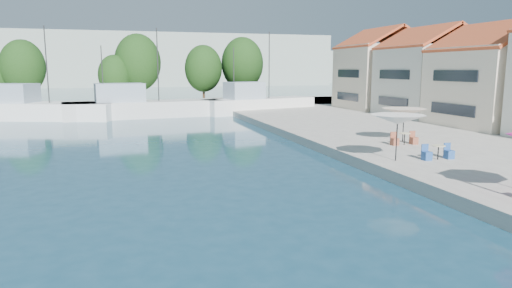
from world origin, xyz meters
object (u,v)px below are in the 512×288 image
object	(u,v)px
trawler_03	(140,108)
trawler_02	(30,109)
umbrella_white	(398,119)
umbrella_cream	(404,112)
trawler_04	(257,104)

from	to	relation	value
trawler_03	trawler_02	bearing A→B (deg)	167.36
umbrella_white	umbrella_cream	xyz separation A→B (m)	(4.21, 5.58, -0.24)
umbrella_white	trawler_03	bearing A→B (deg)	110.13
umbrella_white	umbrella_cream	world-z (taller)	umbrella_white
trawler_03	umbrella_white	xyz separation A→B (m)	(11.69, -31.90, 1.71)
trawler_02	trawler_04	world-z (taller)	same
umbrella_white	trawler_02	bearing A→B (deg)	124.87
trawler_03	trawler_04	size ratio (longest dim) A/B	1.17
trawler_04	umbrella_cream	distance (m)	27.61
trawler_04	trawler_03	bearing A→B (deg)	168.52
umbrella_white	umbrella_cream	size ratio (longest dim) A/B	0.98
trawler_02	umbrella_white	size ratio (longest dim) A/B	6.19
trawler_03	trawler_04	distance (m)	13.99
trawler_04	umbrella_white	world-z (taller)	trawler_04
trawler_02	trawler_04	distance (m)	25.33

